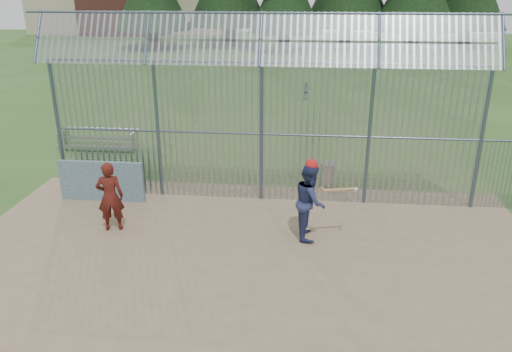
# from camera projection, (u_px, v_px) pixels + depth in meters

# --- Properties ---
(ground) EXTENTS (120.00, 120.00, 0.00)m
(ground) POSITION_uv_depth(u_px,v_px,m) (247.00, 259.00, 11.56)
(ground) COLOR #2D511E
(ground) RESTS_ON ground
(dirt_infield) EXTENTS (14.00, 10.00, 0.02)m
(dirt_infield) POSITION_uv_depth(u_px,v_px,m) (245.00, 270.00, 11.09)
(dirt_infield) COLOR #756047
(dirt_infield) RESTS_ON ground
(dugout_wall) EXTENTS (2.50, 0.12, 1.20)m
(dugout_wall) POSITION_uv_depth(u_px,v_px,m) (102.00, 181.00, 14.46)
(dugout_wall) COLOR #38566B
(dugout_wall) RESTS_ON dirt_infield
(batter) EXTENTS (0.79, 0.98, 1.92)m
(batter) POSITION_uv_depth(u_px,v_px,m) (310.00, 201.00, 12.24)
(batter) COLOR navy
(batter) RESTS_ON dirt_infield
(onlooker) EXTENTS (0.75, 0.59, 1.83)m
(onlooker) POSITION_uv_depth(u_px,v_px,m) (110.00, 197.00, 12.61)
(onlooker) COLOR maroon
(onlooker) RESTS_ON dirt_infield
(bg_kid_seated) EXTENTS (0.63, 0.34, 1.02)m
(bg_kid_seated) POSITION_uv_depth(u_px,v_px,m) (306.00, 91.00, 27.35)
(bg_kid_seated) COLOR slate
(bg_kid_seated) RESTS_ON ground
(batting_gear) EXTENTS (1.27, 0.45, 0.74)m
(batting_gear) POSITION_uv_depth(u_px,v_px,m) (316.00, 169.00, 11.90)
(batting_gear) COLOR red
(batting_gear) RESTS_ON ground
(trash_can) EXTENTS (0.56, 0.56, 0.82)m
(trash_can) POSITION_uv_depth(u_px,v_px,m) (328.00, 174.00, 15.70)
(trash_can) COLOR #999CA2
(trash_can) RESTS_ON ground
(bleacher) EXTENTS (3.00, 0.95, 0.72)m
(bleacher) POSITION_uv_depth(u_px,v_px,m) (99.00, 139.00, 19.16)
(bleacher) COLOR gray
(bleacher) RESTS_ON ground
(backstop_fence) EXTENTS (20.09, 0.81, 5.30)m
(backstop_fence) POSITION_uv_depth(u_px,v_px,m) (327.00, 124.00, 13.73)
(backstop_fence) COLOR #47566B
(backstop_fence) RESTS_ON ground
(distant_buildings) EXTENTS (26.50, 10.50, 8.00)m
(distant_buildings) POSITION_uv_depth(u_px,v_px,m) (121.00, 4.00, 64.92)
(distant_buildings) COLOR brown
(distant_buildings) RESTS_ON ground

